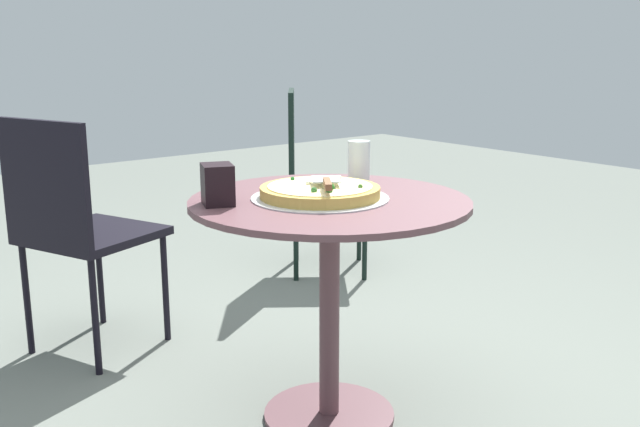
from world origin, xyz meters
TOP-DOWN VIEW (x-y plane):
  - ground_plane at (0.00, 0.00)m, footprint 10.00×10.00m
  - patio_table at (0.00, 0.00)m, footprint 0.80×0.80m
  - pizza_on_tray at (-0.02, 0.02)m, footprint 0.40×0.40m
  - pizza_server at (-0.04, -0.03)m, footprint 0.16×0.20m
  - drinking_cup at (0.26, 0.16)m, footprint 0.07×0.07m
  - napkin_dispenser at (-0.29, 0.13)m, footprint 0.11×0.12m
  - patio_chair_near at (-0.40, 0.92)m, footprint 0.53×0.53m
  - patio_chair_far at (0.88, 1.19)m, footprint 0.54×0.54m

SIDE VIEW (x-z plane):
  - ground_plane at x=0.00m, z-range 0.00..0.00m
  - patio_chair_near at x=-0.40m, z-range 0.07..0.94m
  - patio_chair_far at x=0.88m, z-range 0.06..0.96m
  - patio_table at x=0.00m, z-range 0.17..0.86m
  - pizza_on_tray at x=-0.02m, z-range 0.68..0.73m
  - napkin_dispenser at x=-0.29m, z-range 0.68..0.80m
  - pizza_server at x=-0.04m, z-range 0.73..0.75m
  - drinking_cup at x=0.26m, z-range 0.68..0.81m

